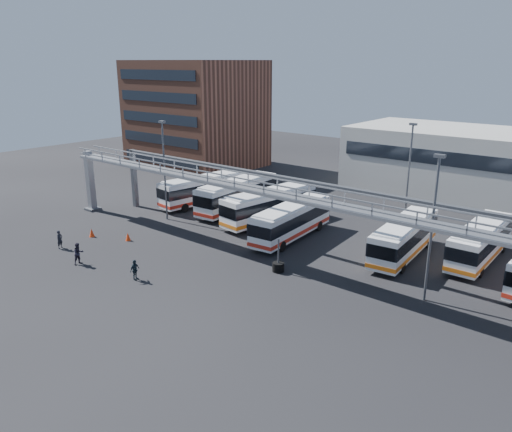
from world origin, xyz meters
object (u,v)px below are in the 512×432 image
Objects in this scene: light_pole_left at (164,165)px; bus_6 at (404,237)px; bus_7 at (481,241)px; cone_right at (128,237)px; bus_4 at (291,220)px; light_pole_mid at (433,222)px; light_pole_back at (409,169)px; bus_2 at (237,194)px; pedestrian_d at (135,270)px; bus_1 at (203,189)px; cone_left at (92,233)px; pedestrian_b at (79,254)px; bus_3 at (270,205)px; tire_stack at (278,266)px; pedestrian_a at (60,239)px.

bus_6 is (23.51, 5.65, -3.94)m from light_pole_left.
bus_7 reaches higher than cone_right.
light_pole_left is 14.47m from bus_4.
light_pole_mid is 17.00m from light_pole_back.
light_pole_back is 0.87× the size of bus_2.
light_pole_left is 24.50m from bus_6.
bus_4 is 15.55m from pedestrian_d.
bus_2 is at bearing 62.39° from light_pole_left.
light_pole_back is 22.71m from bus_1.
light_pole_left is 28.02m from light_pole_mid.
light_pole_mid is 13.30× the size of cone_right.
bus_2 is at bearing 71.97° from cone_left.
bus_6 is (10.00, 2.22, -0.02)m from bus_4.
bus_4 reaches higher than pedestrian_b.
bus_4 is (13.50, 3.43, -3.92)m from light_pole_left.
bus_4 is (4.51, -2.52, -0.09)m from bus_3.
bus_2 is at bearing 14.61° from bus_1.
tire_stack is at bearing 11.89° from cone_right.
light_pole_left reaches higher than cone_left.
bus_6 is (19.84, -1.36, -0.16)m from bus_2.
bus_6 is at bearing -67.21° from light_pole_back.
light_pole_left is at bearing -72.78° from bus_1.
bus_6 is at bearing 7.85° from bus_4.
pedestrian_b is (-25.00, -21.35, -0.86)m from bus_7.
light_pole_mid is 0.87× the size of bus_2.
bus_6 is at bearing -72.05° from pedestrian_a.
bus_2 is at bearing 161.79° from light_pole_mid.
light_pole_back reaches higher than bus_1.
bus_2 is at bearing 6.67° from pedestrian_d.
bus_6 is at bearing -49.94° from pedestrian_d.
bus_4 is 20.80m from pedestrian_a.
cone_right is (-7.55, 4.98, -0.42)m from pedestrian_d.
light_pole_left reaches higher than pedestrian_b.
pedestrian_b is at bearing -119.26° from pedestrian_a.
light_pole_left is at bearing -171.42° from bus_6.
bus_2 is 25.14m from bus_7.
bus_7 reaches higher than pedestrian_a.
bus_3 reaches higher than cone_left.
light_pole_left is 18.34m from tire_stack.
light_pole_back is 0.89× the size of bus_3.
bus_7 is at bearing 85.64° from light_pole_mid.
light_pole_mid reaches higher than bus_7.
bus_6 is 5.94× the size of pedestrian_b.
bus_3 reaches higher than bus_6.
light_pole_left is 0.87× the size of bus_2.
pedestrian_d is 2.02× the size of cone_left.
light_pole_mid is at bearing -12.47° from bus_3.
bus_1 is (-29.06, 7.45, -3.90)m from light_pole_mid.
cone_right is at bearing -142.80° from bus_4.
pedestrian_d is at bearing -108.50° from bus_4.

